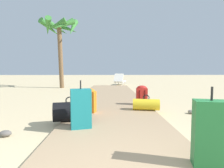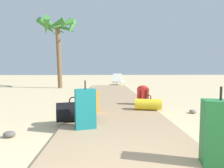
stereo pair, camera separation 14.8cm
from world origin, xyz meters
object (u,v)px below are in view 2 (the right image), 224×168
at_px(duffel_bag_black, 73,112).
at_px(palm_tree_far_left, 58,32).
at_px(duffel_bag_yellow, 148,104).
at_px(suitcase_teal, 85,109).
at_px(backpack_red, 143,95).
at_px(suitcase_green, 219,133).
at_px(lounge_chair, 118,81).
at_px(backpack_orange, 91,100).

relative_size(duffel_bag_black, palm_tree_far_left, 0.18).
bearing_deg(duffel_bag_yellow, suitcase_teal, -135.26).
xyz_separation_m(backpack_red, palm_tree_far_left, (-3.73, 5.65, 2.86)).
xyz_separation_m(suitcase_green, suitcase_teal, (-1.56, 1.34, -0.01)).
bearing_deg(backpack_red, lounge_chair, 91.29).
distance_m(backpack_orange, palm_tree_far_left, 7.53).
bearing_deg(backpack_orange, backpack_red, 32.96).
relative_size(suitcase_green, lounge_chair, 0.53).
xyz_separation_m(suitcase_teal, lounge_chair, (1.29, 9.63, -0.10)).
xyz_separation_m(suitcase_teal, backpack_red, (1.45, 2.14, -0.05)).
height_order(suitcase_teal, backpack_red, suitcase_teal).
height_order(suitcase_green, suitcase_teal, suitcase_green).
distance_m(duffel_bag_black, backpack_orange, 0.81).
xyz_separation_m(suitcase_green, backpack_red, (-0.10, 3.48, -0.06)).
relative_size(duffel_bag_yellow, suitcase_teal, 0.83).
bearing_deg(suitcase_green, backpack_red, 91.66).
xyz_separation_m(duffel_bag_yellow, backpack_orange, (-1.42, -0.22, 0.16)).
bearing_deg(suitcase_teal, duffel_bag_black, 122.03).
distance_m(duffel_bag_yellow, suitcase_teal, 2.04).
bearing_deg(palm_tree_far_left, suitcase_green, -67.21).
relative_size(duffel_bag_yellow, backpack_orange, 1.20).
relative_size(duffel_bag_yellow, backpack_red, 1.24).
relative_size(suitcase_green, duffel_bag_black, 1.20).
bearing_deg(duffel_bag_yellow, duffel_bag_black, -150.87).
bearing_deg(suitcase_teal, duffel_bag_yellow, 44.74).
relative_size(suitcase_teal, lounge_chair, 0.52).
xyz_separation_m(suitcase_teal, backpack_orange, (0.02, 1.21, -0.04)).
bearing_deg(duffel_bag_yellow, lounge_chair, 91.08).
xyz_separation_m(suitcase_green, palm_tree_far_left, (-3.83, 9.12, 2.80)).
height_order(duffel_bag_yellow, lounge_chair, lounge_chair).
relative_size(backpack_red, lounge_chair, 0.35).
relative_size(palm_tree_far_left, lounge_chair, 2.52).
height_order(suitcase_green, palm_tree_far_left, palm_tree_far_left).
bearing_deg(lounge_chair, backpack_orange, -98.58).
relative_size(backpack_red, palm_tree_far_left, 0.14).
height_order(suitcase_green, backpack_orange, suitcase_green).
distance_m(duffel_bag_black, palm_tree_far_left, 8.15).
bearing_deg(palm_tree_far_left, backpack_red, -56.53).
bearing_deg(suitcase_teal, backpack_orange, 89.22).
height_order(suitcase_green, lounge_chair, suitcase_green).
height_order(duffel_bag_yellow, duffel_bag_black, duffel_bag_black).
relative_size(suitcase_green, backpack_red, 1.52).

